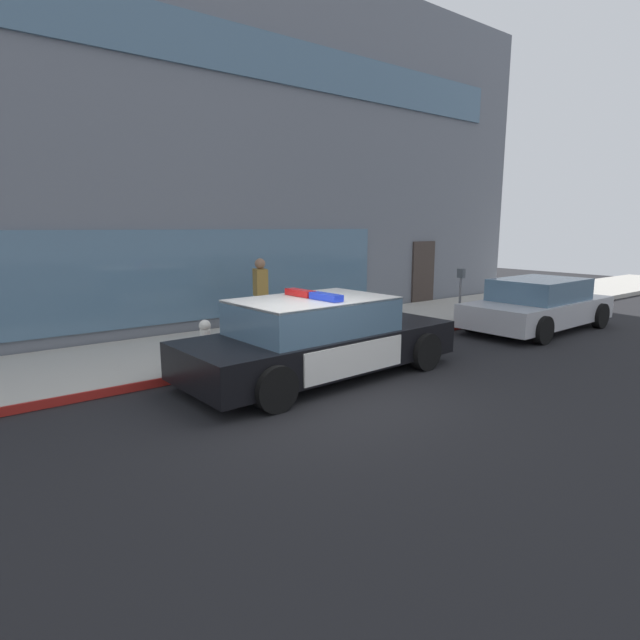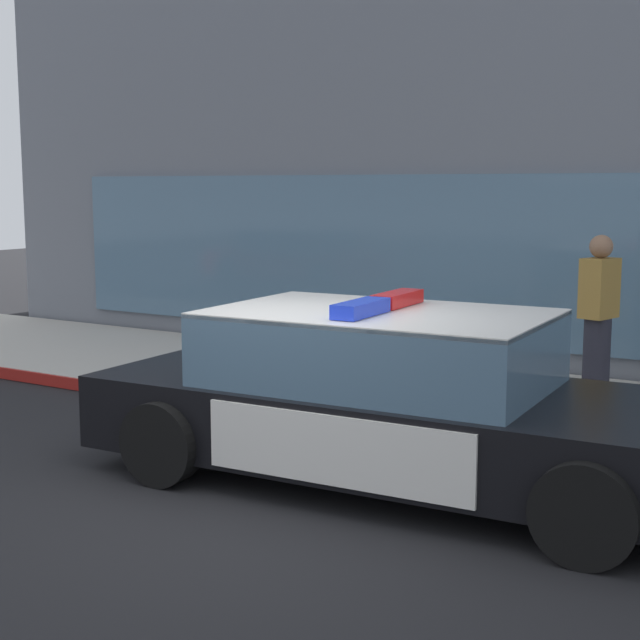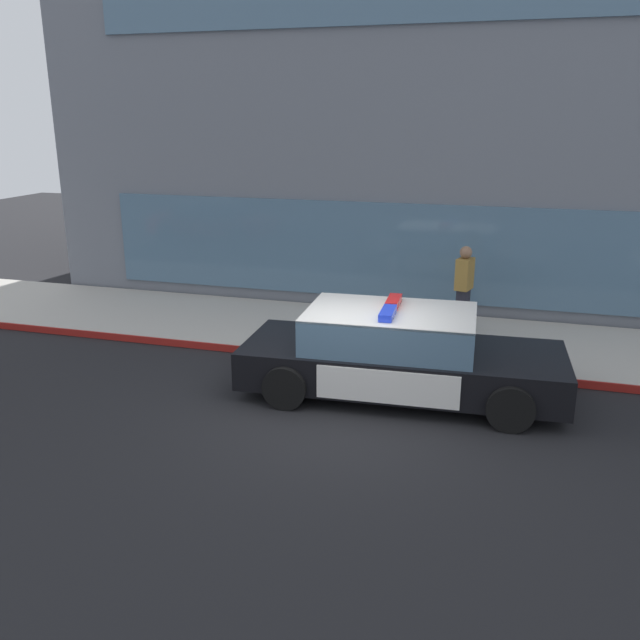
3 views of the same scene
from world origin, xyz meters
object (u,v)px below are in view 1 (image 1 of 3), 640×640
fire_hydrant (206,340)px  car_down_street (538,305)px  parking_meter (461,284)px  pedestrian_on_sidewalk (261,295)px  police_cruiser (319,338)px

fire_hydrant → car_down_street: bearing=-13.4°
fire_hydrant → parking_meter: size_ratio=0.54×
pedestrian_on_sidewalk → parking_meter: 5.30m
parking_meter → police_cruiser: bearing=-165.7°
police_cruiser → parking_meter: (5.75, 1.47, 0.40)m
police_cruiser → fire_hydrant: bearing=122.7°
fire_hydrant → car_down_street: car_down_street is taller
fire_hydrant → pedestrian_on_sidewalk: 2.51m
police_cruiser → parking_meter: size_ratio=3.80×
parking_meter → fire_hydrant: bearing=177.3°
pedestrian_on_sidewalk → police_cruiser: bearing=-87.6°
fire_hydrant → car_down_street: (8.08, -1.92, 0.13)m
police_cruiser → car_down_street: size_ratio=1.14×
police_cruiser → parking_meter: police_cruiser is taller
pedestrian_on_sidewalk → fire_hydrant: bearing=-130.1°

